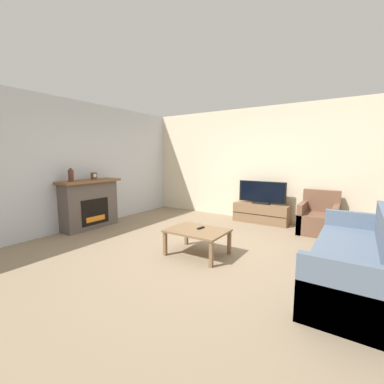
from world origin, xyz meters
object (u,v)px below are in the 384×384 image
mantel_vase_left (71,175)px  armchair (319,219)px  fireplace (89,204)px  tv (262,193)px  tv_stand (261,213)px  mantel_clock (94,176)px  coffee_table (197,233)px  remote (201,228)px  couch (356,260)px

mantel_vase_left → armchair: bearing=32.7°
fireplace → tv: bearing=40.0°
tv_stand → tv: tv is taller
mantel_vase_left → armchair: 5.05m
tv → mantel_clock: bearing=-141.3°
tv → armchair: bearing=-8.9°
coffee_table → remote: remote is taller
remote → couch: couch is taller
mantel_vase_left → coffee_table: size_ratio=0.30×
tv_stand → fireplace: bearing=-139.9°
armchair → mantel_vase_left: bearing=-147.3°
fireplace → couch: bearing=2.8°
mantel_vase_left → remote: mantel_vase_left is taller
armchair → coffee_table: (-1.43, -2.33, 0.07)m
mantel_vase_left → tv_stand: 4.22m
mantel_clock → tv: size_ratio=0.14×
fireplace → couch: (4.87, 0.24, -0.24)m
tv_stand → couch: (1.91, -2.25, 0.07)m
mantel_clock → couch: bearing=1.2°
tv_stand → armchair: 1.26m
tv → remote: tv is taller
coffee_table → tv: bearing=85.7°
armchair → couch: size_ratio=0.36×
mantel_vase_left → mantel_clock: (0.00, 0.52, -0.05)m
fireplace → couch: size_ratio=0.55×
mantel_vase_left → tv: mantel_vase_left is taller
mantel_clock → fireplace: bearing=-97.6°
tv → tv_stand: bearing=90.0°
mantel_clock → tv_stand: bearing=38.7°
mantel_clock → tv_stand: (2.94, 2.36, -0.90)m
mantel_vase_left → armchair: mantel_vase_left is taller
armchair → coffee_table: size_ratio=0.94×
armchair → tv_stand: bearing=171.0°
mantel_vase_left → remote: 2.89m
mantel_clock → armchair: size_ratio=0.18×
mantel_vase_left → couch: size_ratio=0.11×
tv_stand → coffee_table: bearing=-94.3°
tv_stand → mantel_clock: bearing=-141.3°
couch → armchair: bearing=108.1°
coffee_table → mantel_clock: bearing=176.5°
coffee_table → couch: couch is taller
mantel_vase_left → tv_stand: (2.94, 2.88, -0.95)m
fireplace → remote: size_ratio=8.50×
fireplace → tv: fireplace is taller
remote → coffee_table: bearing=-89.7°
tv_stand → armchair: size_ratio=1.47×
tv → remote: 2.46m
tv_stand → remote: bearing=-94.2°
mantel_clock → tv: mantel_clock is taller
fireplace → tv: (2.96, 2.48, 0.16)m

